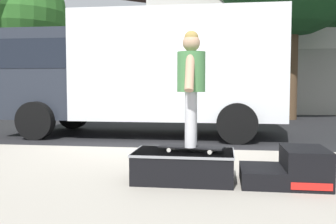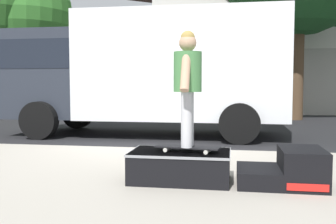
# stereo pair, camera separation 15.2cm
# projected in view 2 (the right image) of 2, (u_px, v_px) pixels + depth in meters

# --- Properties ---
(ground_plane) EXTENTS (140.00, 140.00, 0.00)m
(ground_plane) POSITION_uv_depth(u_px,v_px,m) (149.00, 150.00, 7.81)
(ground_plane) COLOR black
(sidewalk_slab) EXTENTS (50.00, 5.00, 0.12)m
(sidewalk_slab) POSITION_uv_depth(u_px,v_px,m) (99.00, 184.00, 4.85)
(sidewalk_slab) COLOR #A8A093
(sidewalk_slab) RESTS_ON ground
(skate_box) EXTENTS (1.22, 0.75, 0.37)m
(skate_box) POSITION_uv_depth(u_px,v_px,m) (180.00, 165.00, 4.78)
(skate_box) COLOR black
(skate_box) RESTS_ON sidewalk_slab
(kicker_ramp) EXTENTS (0.99, 0.76, 0.44)m
(kicker_ramp) POSITION_uv_depth(u_px,v_px,m) (288.00, 170.00, 4.57)
(kicker_ramp) COLOR black
(kicker_ramp) RESTS_ON sidewalk_slab
(skateboard) EXTENTS (0.80, 0.32, 0.07)m
(skateboard) POSITION_uv_depth(u_px,v_px,m) (187.00, 147.00, 4.70)
(skateboard) COLOR black
(skateboard) RESTS_ON skate_box
(skater_kid) EXTENTS (0.34, 0.71, 1.38)m
(skater_kid) POSITION_uv_depth(u_px,v_px,m) (188.00, 79.00, 4.64)
(skater_kid) COLOR silver
(skater_kid) RESTS_ON skateboard
(box_truck) EXTENTS (6.91, 2.63, 3.05)m
(box_truck) POSITION_uv_depth(u_px,v_px,m) (145.00, 69.00, 9.95)
(box_truck) COLOR white
(box_truck) RESTS_ON ground
(house_behind) EXTENTS (9.54, 8.22, 8.40)m
(house_behind) POSITION_uv_depth(u_px,v_px,m) (249.00, 29.00, 20.67)
(house_behind) COLOR silver
(house_behind) RESTS_ON ground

